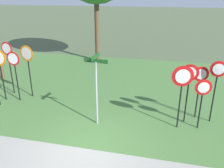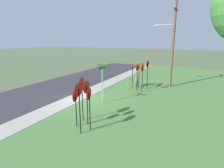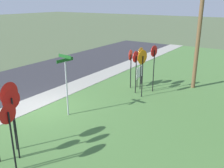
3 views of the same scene
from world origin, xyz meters
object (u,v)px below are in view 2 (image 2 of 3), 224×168
Objects in this scene: stop_sign_far_left at (142,71)px; yield_sign_far_right at (89,99)px; stop_sign_far_right at (132,71)px; street_name_post at (102,80)px; yield_sign_far_left at (75,100)px; yield_sign_near_left at (79,97)px; stop_sign_far_center at (139,69)px; notice_board at (137,79)px; stop_sign_near_left at (147,69)px; stop_sign_near_right at (137,71)px; yield_sign_center at (86,92)px; yield_sign_near_right at (81,89)px; utility_pole at (172,41)px.

stop_sign_far_left reaches higher than yield_sign_far_right.
street_name_post is (5.07, -0.51, 0.02)m from stop_sign_far_right.
yield_sign_far_left is at bearing -10.93° from stop_sign_far_right.
yield_sign_far_right is (-0.58, 0.21, -0.25)m from yield_sign_near_left.
stop_sign_far_center is 9.77m from yield_sign_near_left.
notice_board is (-10.36, -0.44, -1.12)m from yield_sign_near_left.
street_name_post reaches higher than notice_board.
stop_sign_far_left is (1.18, -0.14, -0.01)m from stop_sign_near_left.
stop_sign_far_right is (-0.98, -1.29, -0.25)m from stop_sign_far_left.
stop_sign_far_center reaches higher than stop_sign_near_right.
stop_sign_far_left is 7.66m from yield_sign_center.
yield_sign_far_left is (8.47, -0.64, -0.27)m from stop_sign_near_right.
stop_sign_far_center is 1.08× the size of stop_sign_far_right.
yield_sign_far_left reaches higher than notice_board.
stop_sign_near_left reaches higher than yield_sign_far_left.
yield_sign_near_right is at bearing -11.89° from stop_sign_far_right.
yield_sign_near_right is 1.03× the size of yield_sign_center.
yield_sign_far_right is 0.69m from yield_sign_center.
stop_sign_far_right is at bearing -82.12° from stop_sign_far_center.
notice_board is at bearing -106.52° from stop_sign_near_left.
street_name_post is at bearing -169.08° from yield_sign_far_right.
yield_sign_near_right reaches higher than notice_board.
yield_sign_far_left is 9.84m from notice_board.
stop_sign_near_left is at bearing 92.76° from stop_sign_far_center.
yield_sign_far_left is at bearing -129.02° from yield_sign_near_left.
street_name_post is at bearing 177.26° from yield_sign_far_left.
notice_board is at bearing 178.92° from yield_sign_center.
stop_sign_far_left is 1.64m from stop_sign_far_right.
yield_sign_far_left is 12.16m from utility_pole.
stop_sign_near_right is at bearing -109.91° from stop_sign_far_left.
notice_board is at bearing -161.64° from stop_sign_near_right.
stop_sign_near_right is (0.83, -0.74, -0.19)m from stop_sign_near_left.
yield_sign_near_left is 1.27× the size of yield_sign_far_left.
stop_sign_near_right reaches higher than stop_sign_far_right.
utility_pole reaches higher than stop_sign_far_right.
utility_pole is 4.96m from notice_board.
yield_sign_far_left is (8.12, -1.24, -0.44)m from stop_sign_far_left.
yield_sign_near_right is at bearing 12.47° from street_name_post.
stop_sign_near_left is 1.47m from stop_sign_far_right.
yield_sign_center is at bearing -1.13° from stop_sign_near_right.
yield_sign_near_left is at bearing -11.57° from utility_pole.
stop_sign_far_left is 7.44m from yield_sign_near_right.
yield_sign_far_right is at bearing 8.18° from stop_sign_far_left.
stop_sign_near_right is at bearing 163.63° from yield_sign_near_right.
notice_board is at bearing 175.01° from yield_sign_far_right.
yield_sign_far_right is (9.27, -0.51, -0.28)m from stop_sign_near_left.
stop_sign_far_right is 9.12m from yield_sign_far_right.
yield_sign_near_left is 4.75m from street_name_post.
utility_pole reaches higher than yield_sign_near_right.
stop_sign_near_left is at bearing 164.72° from street_name_post.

